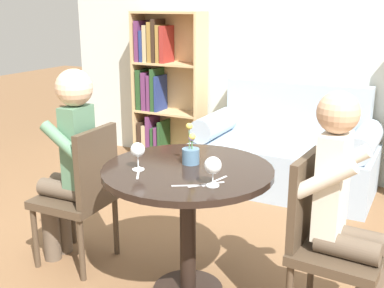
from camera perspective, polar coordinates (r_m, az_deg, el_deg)
name	(u,v)px	position (r m, az deg, el deg)	size (l,w,h in m)	color
back_wall	(306,33)	(4.61, 13.31, 12.69)	(5.20, 0.05, 2.70)	silver
round_table	(188,195)	(2.62, -0.50, -6.06)	(0.92, 0.92, 0.76)	black
couch	(286,154)	(4.38, 11.05, -1.18)	(1.54, 0.80, 0.92)	#9EB2C6
bookshelf_left	(162,87)	(5.07, -3.58, 6.71)	(0.75, 0.28, 1.53)	tan
chair_left	(83,191)	(3.05, -12.80, -5.42)	(0.43, 0.43, 0.90)	#473828
chair_right	(325,237)	(2.50, 15.48, -10.60)	(0.45, 0.45, 0.90)	#473828
person_left	(70,160)	(3.04, -14.30, -1.87)	(0.42, 0.35, 1.24)	brown
person_right	(346,212)	(2.41, 17.81, -7.73)	(0.43, 0.36, 1.22)	brown
wine_glass_left	(138,150)	(2.52, -6.46, -0.77)	(0.08, 0.08, 0.15)	white
wine_glass_right	(213,166)	(2.29, 2.49, -2.66)	(0.08, 0.08, 0.15)	white
flower_vase	(191,153)	(2.62, -0.15, -1.03)	(0.10, 0.10, 0.23)	slate
knife_left_setting	(191,185)	(2.32, -0.10, -4.93)	(0.17, 0.11, 0.00)	silver
fork_left_setting	(138,173)	(2.51, -6.38, -3.39)	(0.11, 0.17, 0.00)	silver
knife_right_setting	(206,184)	(2.33, 1.71, -4.81)	(0.13, 0.15, 0.00)	silver
fork_right_setting	(215,181)	(2.38, 2.74, -4.41)	(0.06, 0.19, 0.00)	silver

